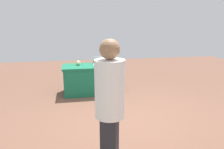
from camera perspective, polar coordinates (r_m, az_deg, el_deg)
ground_plane at (r=4.37m, az=2.52°, el=-11.80°), size 14.40×14.40×0.00m
table_foreground at (r=5.83m, az=-5.56°, el=-1.20°), size 1.56×0.84×0.77m
person_attendee_standing at (r=2.42m, az=-0.59°, el=-8.52°), size 0.44×0.44×1.72m
laptop_silver at (r=5.87m, az=-3.64°, el=3.19°), size 0.33×0.30×0.21m
yarn_ball at (r=5.80m, az=-9.15°, el=3.15°), size 0.12×0.12×0.12m
scissors_red at (r=5.69m, az=-1.34°, el=2.52°), size 0.05×0.18×0.01m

